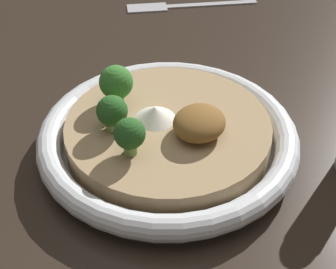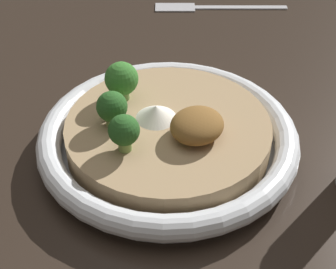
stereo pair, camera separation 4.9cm
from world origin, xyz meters
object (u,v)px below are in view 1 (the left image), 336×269
risotto_bowl (168,137)px  broccoli_left (130,135)px  fork_utensil (178,5)px  broccoli_back_left (112,112)px  broccoli_back_right (116,83)px

risotto_bowl → broccoli_left: bearing=170.4°
risotto_bowl → fork_utensil: risotto_bowl is taller
broccoli_left → broccoli_back_left: size_ratio=1.02×
risotto_bowl → broccoli_back_left: (-0.03, 0.04, 0.04)m
fork_utensil → broccoli_back_left: bearing=71.5°
broccoli_left → broccoli_back_right: size_ratio=0.89×
broccoli_back_left → fork_utensil: broccoli_back_left is taller
risotto_bowl → broccoli_back_right: (0.01, 0.06, 0.04)m
broccoli_left → broccoli_back_left: 0.04m
broccoli_back_left → fork_utensil: 0.34m
broccoli_back_right → broccoli_back_left: broccoli_back_right is taller
broccoli_back_left → risotto_bowl: bearing=-52.1°
broccoli_back_right → broccoli_left: bearing=-138.9°
risotto_bowl → broccoli_back_right: size_ratio=6.21×
risotto_bowl → broccoli_back_right: 0.07m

